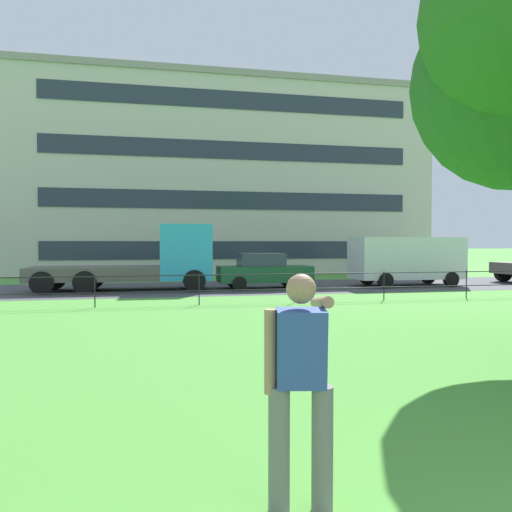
# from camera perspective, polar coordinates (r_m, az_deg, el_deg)

# --- Properties ---
(street_strip) EXTENTS (80.00, 6.93, 0.01)m
(street_strip) POSITION_cam_1_polar(r_m,az_deg,el_deg) (21.55, -3.74, -3.72)
(street_strip) COLOR #424247
(street_strip) RESTS_ON ground
(park_fence) EXTENTS (28.77, 0.04, 1.00)m
(park_fence) POSITION_cam_1_polar(r_m,az_deg,el_deg) (15.80, -0.94, -3.24)
(park_fence) COLOR black
(park_fence) RESTS_ON ground
(person_thrower) EXTENTS (0.62, 0.74, 1.76)m
(person_thrower) POSITION_cam_1_polar(r_m,az_deg,el_deg) (3.70, 5.27, -14.67)
(person_thrower) COLOR slate
(person_thrower) RESTS_ON ground
(flatbed_truck_far_right) EXTENTS (7.33, 2.50, 2.75)m
(flatbed_truck_far_right) POSITION_cam_1_polar(r_m,az_deg,el_deg) (20.70, -12.41, -0.60)
(flatbed_truck_far_right) COLOR #2D99D1
(flatbed_truck_far_right) RESTS_ON ground
(car_dark_green_left) EXTENTS (4.01, 1.83, 1.54)m
(car_dark_green_left) POSITION_cam_1_polar(r_m,az_deg,el_deg) (20.95, 0.89, -1.74)
(car_dark_green_left) COLOR #194C2D
(car_dark_green_left) RESTS_ON ground
(panel_van_right) EXTENTS (5.01, 2.12, 2.24)m
(panel_van_right) POSITION_cam_1_polar(r_m,az_deg,el_deg) (23.36, 17.33, -0.27)
(panel_van_right) COLOR silver
(panel_van_right) RESTS_ON ground
(apartment_building_background) EXTENTS (27.24, 11.38, 12.72)m
(apartment_building_background) POSITION_cam_1_polar(r_m,az_deg,el_deg) (35.78, -4.02, 8.59)
(apartment_building_background) COLOR beige
(apartment_building_background) RESTS_ON ground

